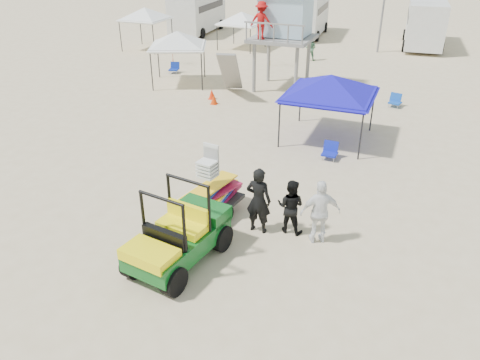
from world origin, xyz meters
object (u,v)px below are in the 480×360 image
(canopy_blue, at_px, (331,78))
(lifeguard_tower, at_px, (282,17))
(man_left, at_px, (258,200))
(utility_cart, at_px, (176,230))
(surf_trailer, at_px, (211,192))

(canopy_blue, bearing_deg, lifeguard_tower, 118.70)
(man_left, bearing_deg, lifeguard_tower, -75.04)
(utility_cart, distance_m, surf_trailer, 2.35)
(surf_trailer, bearing_deg, canopy_blue, 71.86)
(utility_cart, relative_size, man_left, 1.55)
(utility_cart, xyz_separation_m, lifeguard_tower, (-1.19, 15.79, 2.70))
(lifeguard_tower, bearing_deg, surf_trailer, -84.89)
(surf_trailer, bearing_deg, utility_cart, -90.22)
(man_left, distance_m, canopy_blue, 7.54)
(man_left, bearing_deg, utility_cart, 57.00)
(lifeguard_tower, bearing_deg, utility_cart, -85.68)
(man_left, height_order, lifeguard_tower, lifeguard_tower)
(surf_trailer, bearing_deg, man_left, -11.20)
(man_left, xyz_separation_m, lifeguard_tower, (-2.72, 13.75, 2.71))
(lifeguard_tower, xyz_separation_m, canopy_blue, (3.51, -6.41, -1.18))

